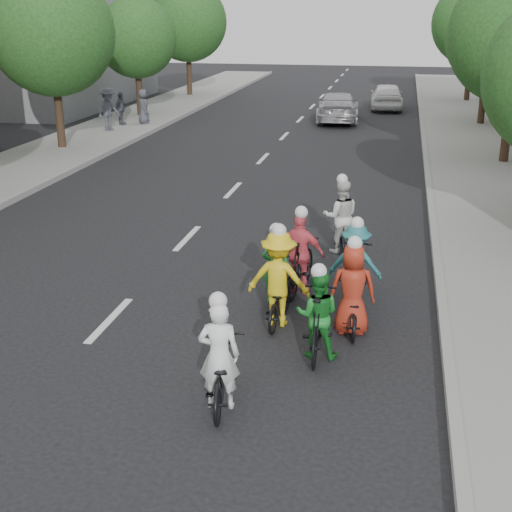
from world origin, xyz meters
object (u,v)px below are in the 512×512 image
(cyclist_7, at_px, (355,269))
(follow_car_trail, at_px, (387,96))
(spectator_0, at_px, (108,109))
(cyclist_5, at_px, (276,275))
(cyclist_2, at_px, (279,286))
(cyclist_0, at_px, (221,368))
(cyclist_6, at_px, (341,223))
(cyclist_3, at_px, (301,260))
(spectator_2, at_px, (143,106))
(cyclist_1, at_px, (318,319))
(cyclist_4, at_px, (352,298))
(follow_car_lead, at_px, (338,107))
(spectator_1, at_px, (121,109))

(cyclist_7, relative_size, follow_car_trail, 0.45)
(follow_car_trail, xyz_separation_m, spectator_0, (-12.02, -10.64, 0.37))
(cyclist_5, bearing_deg, cyclist_2, 100.60)
(cyclist_0, relative_size, cyclist_6, 0.96)
(cyclist_3, bearing_deg, cyclist_5, 66.06)
(spectator_0, relative_size, spectator_2, 1.17)
(cyclist_1, height_order, cyclist_6, cyclist_6)
(cyclist_1, height_order, spectator_2, spectator_2)
(cyclist_4, distance_m, follow_car_lead, 24.37)
(cyclist_6, xyz_separation_m, spectator_0, (-11.66, 14.26, 0.41))
(cyclist_0, bearing_deg, spectator_2, -75.48)
(cyclist_2, relative_size, cyclist_4, 1.06)
(cyclist_3, relative_size, spectator_2, 1.18)
(cyclist_5, xyz_separation_m, spectator_2, (-9.87, 19.79, 0.39))
(cyclist_5, bearing_deg, follow_car_lead, -89.59)
(cyclist_2, bearing_deg, cyclist_4, 179.74)
(cyclist_1, relative_size, follow_car_lead, 0.38)
(cyclist_6, bearing_deg, follow_car_lead, -95.11)
(cyclist_0, height_order, cyclist_5, cyclist_0)
(cyclist_7, height_order, spectator_2, spectator_2)
(spectator_1, bearing_deg, spectator_0, -171.17)
(cyclist_3, xyz_separation_m, cyclist_4, (1.16, -1.68, -0.04))
(cyclist_4, relative_size, spectator_1, 1.19)
(cyclist_1, bearing_deg, follow_car_trail, -92.40)
(cyclist_4, bearing_deg, follow_car_lead, -90.41)
(spectator_2, bearing_deg, spectator_1, 99.93)
(cyclist_2, xyz_separation_m, follow_car_lead, (-1.16, 24.16, -0.00))
(follow_car_lead, distance_m, spectator_2, 9.55)
(cyclist_2, bearing_deg, cyclist_7, -131.18)
(cyclist_1, xyz_separation_m, cyclist_2, (-0.84, 1.09, 0.09))
(spectator_0, distance_m, spectator_1, 1.65)
(spectator_1, height_order, spectator_2, spectator_2)
(cyclist_6, xyz_separation_m, spectator_1, (-11.73, 15.90, 0.22))
(follow_car_lead, bearing_deg, cyclist_6, 91.29)
(cyclist_2, xyz_separation_m, cyclist_6, (0.73, 4.28, -0.03))
(spectator_0, bearing_deg, spectator_2, 2.60)
(cyclist_7, bearing_deg, cyclist_5, 15.96)
(cyclist_7, xyz_separation_m, follow_car_trail, (-0.18, 27.87, 0.05))
(cyclist_2, height_order, cyclist_6, cyclist_2)
(cyclist_0, height_order, cyclist_7, cyclist_0)
(cyclist_2, height_order, follow_car_lead, cyclist_2)
(cyclist_6, relative_size, follow_car_lead, 0.38)
(cyclist_1, distance_m, cyclist_7, 2.43)
(cyclist_4, relative_size, spectator_2, 1.11)
(cyclist_7, bearing_deg, spectator_0, -51.74)
(cyclist_6, bearing_deg, spectator_1, -64.14)
(follow_car_trail, bearing_deg, cyclist_1, 86.66)
(cyclist_3, bearing_deg, cyclist_1, 111.05)
(follow_car_lead, xyz_separation_m, spectator_0, (-9.76, -5.62, 0.38))
(spectator_2, bearing_deg, cyclist_3, -174.05)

